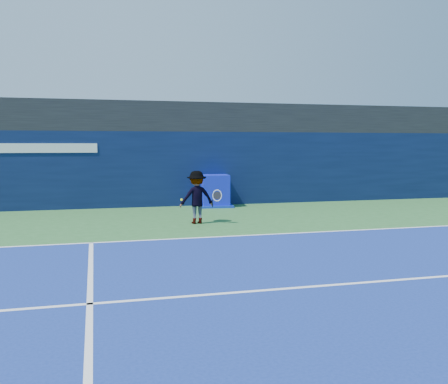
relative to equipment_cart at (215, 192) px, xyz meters
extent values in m
plane|color=#2D642E|center=(0.20, -9.56, -0.58)|extent=(80.00, 80.00, 0.00)
cube|color=white|center=(0.20, -6.56, -0.57)|extent=(24.00, 0.10, 0.01)
cube|color=white|center=(0.20, -11.56, -0.57)|extent=(24.00, 0.10, 0.01)
cube|color=black|center=(0.20, 1.94, 3.02)|extent=(36.00, 3.00, 1.20)
cube|color=#0A1639|center=(0.20, 0.94, 0.92)|extent=(36.00, 1.00, 3.00)
cube|color=white|center=(-6.80, 0.43, 1.77)|extent=(4.50, 0.04, 0.35)
cube|color=#0D17B8|center=(0.00, 0.00, 0.06)|extent=(1.16, 1.16, 1.28)
cube|color=#0B26A3|center=(0.00, 0.00, -0.54)|extent=(1.45, 1.45, 0.09)
imported|color=silver|center=(-1.59, -4.10, 0.25)|extent=(1.11, 0.69, 1.66)
cylinder|color=black|center=(-1.14, -4.35, 0.07)|extent=(0.08, 0.15, 0.26)
torus|color=silver|center=(-1.00, -4.40, 0.32)|extent=(0.31, 0.17, 0.30)
cylinder|color=black|center=(-1.00, -4.40, 0.32)|extent=(0.26, 0.13, 0.25)
sphere|color=yellow|center=(-2.22, -4.96, 0.28)|extent=(0.07, 0.07, 0.07)
camera|label=1|loc=(-4.69, -19.39, 1.89)|focal=40.00mm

